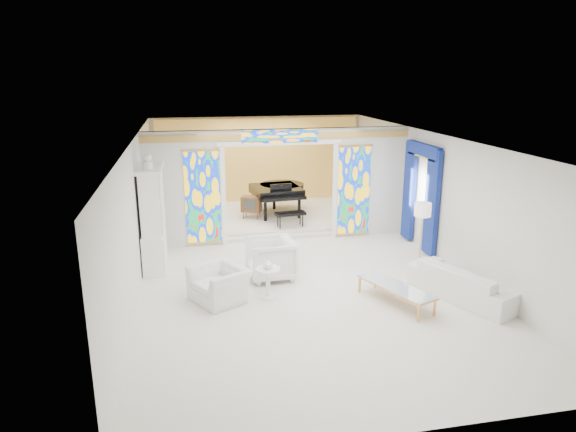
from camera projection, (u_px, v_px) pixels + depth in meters
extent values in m
plane|color=silver|center=(295.00, 266.00, 12.10)|extent=(12.00, 12.00, 0.00)
cube|color=white|center=(296.00, 138.00, 11.30)|extent=(7.00, 12.00, 0.02)
cube|color=silver|center=(258.00, 161.00, 17.36)|extent=(7.00, 0.02, 3.00)
cube|color=silver|center=(403.00, 327.00, 6.03)|extent=(7.00, 0.02, 3.00)
cube|color=silver|center=(137.00, 212.00, 11.03)|extent=(0.02, 12.00, 3.00)
cube|color=silver|center=(437.00, 197.00, 12.36)|extent=(0.02, 12.00, 3.00)
cube|color=silver|center=(184.00, 190.00, 13.11)|extent=(2.00, 0.18, 3.00)
cube|color=silver|center=(369.00, 182.00, 14.06)|extent=(2.00, 0.18, 3.00)
cube|color=silver|center=(279.00, 137.00, 13.24)|extent=(3.00, 0.18, 0.40)
cube|color=white|center=(223.00, 197.00, 13.26)|extent=(0.12, 0.06, 2.60)
cube|color=white|center=(335.00, 191.00, 13.83)|extent=(0.12, 0.06, 2.60)
cube|color=white|center=(280.00, 143.00, 13.18)|extent=(3.24, 0.06, 0.12)
cube|color=#E6B456|center=(280.00, 136.00, 13.14)|extent=(7.00, 0.05, 0.18)
cube|color=gold|center=(203.00, 198.00, 13.15)|extent=(0.90, 0.04, 2.40)
cube|color=gold|center=(354.00, 191.00, 13.92)|extent=(0.90, 0.04, 2.40)
cube|color=gold|center=(280.00, 136.00, 13.13)|extent=(2.00, 0.04, 0.34)
cube|color=silver|center=(268.00, 216.00, 15.95)|extent=(6.80, 3.80, 0.18)
cube|color=gold|center=(259.00, 162.00, 17.25)|extent=(6.70, 0.10, 2.90)
cylinder|color=#D7984B|center=(274.00, 137.00, 15.23)|extent=(0.48, 0.48, 0.30)
cube|color=navy|center=(432.00, 203.00, 12.43)|extent=(0.12, 0.55, 2.60)
cube|color=navy|center=(409.00, 191.00, 13.66)|extent=(0.12, 0.55, 2.60)
cube|color=navy|center=(424.00, 150.00, 12.72)|extent=(0.14, 1.70, 0.30)
cube|color=gold|center=(423.00, 156.00, 12.77)|extent=(0.12, 1.50, 0.06)
cube|color=white|center=(155.00, 248.00, 11.93)|extent=(0.50, 1.40, 0.90)
cube|color=white|center=(151.00, 200.00, 11.62)|extent=(0.44, 1.30, 1.40)
cube|color=white|center=(162.00, 200.00, 11.67)|extent=(0.01, 1.20, 1.30)
cube|color=white|center=(149.00, 168.00, 11.43)|extent=(0.56, 1.46, 0.08)
cylinder|color=white|center=(148.00, 165.00, 11.06)|extent=(0.22, 0.22, 0.16)
sphere|color=white|center=(147.00, 158.00, 11.02)|extent=(0.20, 0.20, 0.20)
imported|color=white|center=(219.00, 284.00, 10.17)|extent=(1.32, 1.37, 0.69)
imported|color=white|center=(271.00, 259.00, 11.26)|extent=(1.04, 1.02, 0.90)
imported|color=white|center=(464.00, 282.00, 10.29)|extent=(1.71, 2.47, 0.67)
cylinder|color=white|center=(268.00, 269.00, 10.24)|extent=(0.54, 0.54, 0.04)
cylinder|color=white|center=(268.00, 283.00, 10.32)|extent=(0.09, 0.09, 0.58)
cylinder|color=white|center=(268.00, 296.00, 10.40)|extent=(0.36, 0.36, 0.03)
imported|color=silver|center=(268.00, 263.00, 10.21)|extent=(0.22, 0.22, 0.21)
cube|color=white|center=(396.00, 286.00, 10.01)|extent=(1.10, 1.75, 0.04)
cube|color=#D7984B|center=(396.00, 287.00, 10.01)|extent=(1.14, 1.78, 0.03)
cube|color=#D7984B|center=(418.00, 314.00, 9.30)|extent=(0.05, 0.05, 0.35)
cube|color=#D7984B|center=(435.00, 308.00, 9.54)|extent=(0.05, 0.05, 0.35)
cube|color=#D7984B|center=(360.00, 284.00, 10.59)|extent=(0.05, 0.05, 0.35)
cube|color=#D7984B|center=(375.00, 280.00, 10.82)|extent=(0.05, 0.05, 0.35)
cylinder|color=#D7984B|center=(419.00, 267.00, 11.98)|extent=(0.34, 0.34, 0.03)
cylinder|color=#D7984B|center=(421.00, 239.00, 11.79)|extent=(0.04, 0.04, 1.42)
cylinder|color=white|center=(423.00, 210.00, 11.61)|extent=(0.48, 0.48, 0.30)
cube|color=black|center=(276.00, 191.00, 15.68)|extent=(1.53, 1.61, 0.27)
cylinder|color=black|center=(282.00, 188.00, 16.07)|extent=(1.51, 1.51, 0.27)
cube|color=black|center=(284.00, 198.00, 14.90)|extent=(1.31, 0.42, 0.10)
cube|color=silver|center=(285.00, 198.00, 14.83)|extent=(1.20, 0.22, 0.03)
cube|color=black|center=(281.00, 188.00, 15.14)|extent=(0.67, 0.10, 0.24)
cube|color=black|center=(290.00, 214.00, 14.46)|extent=(0.89, 0.42, 0.08)
cylinder|color=black|center=(265.00, 211.00, 15.03)|extent=(0.10, 0.10, 0.59)
cylinder|color=black|center=(299.00, 208.00, 15.33)|extent=(0.10, 0.10, 0.59)
cylinder|color=black|center=(274.00, 200.00, 16.35)|extent=(0.10, 0.10, 0.59)
cube|color=brown|center=(251.00, 204.00, 15.32)|extent=(0.68, 0.58, 0.46)
cube|color=#333835|center=(250.00, 205.00, 15.14)|extent=(0.34, 0.17, 0.29)
cone|color=brown|center=(243.00, 215.00, 15.33)|extent=(0.04, 0.04, 0.20)
cone|color=brown|center=(257.00, 216.00, 15.24)|extent=(0.04, 0.04, 0.20)
cone|color=brown|center=(246.00, 213.00, 15.59)|extent=(0.04, 0.04, 0.20)
cone|color=brown|center=(260.00, 214.00, 15.49)|extent=(0.04, 0.04, 0.20)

